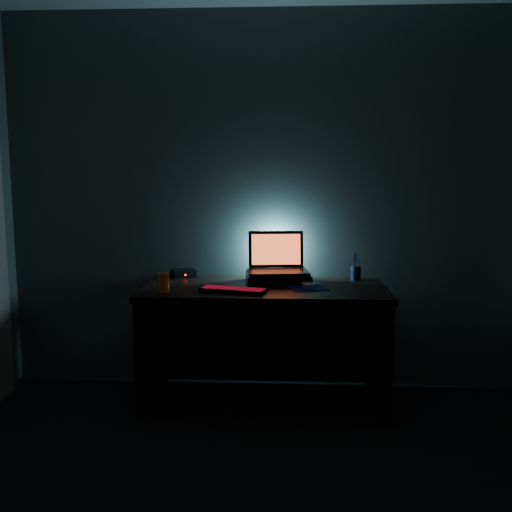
{
  "coord_description": "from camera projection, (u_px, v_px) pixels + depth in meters",
  "views": [
    {
      "loc": [
        0.13,
        -1.83,
        1.42
      ],
      "look_at": [
        -0.05,
        1.57,
        0.95
      ],
      "focal_mm": 40.0,
      "sensor_mm": 36.0,
      "label": 1
    }
  ],
  "objects": [
    {
      "name": "room",
      "position": [
        246.0,
        230.0,
        1.84
      ],
      "size": [
        3.5,
        4.0,
        2.5
      ],
      "color": "black",
      "rests_on": "ground"
    },
    {
      "name": "riser",
      "position": [
        278.0,
        278.0,
        3.64
      ],
      "size": [
        0.43,
        0.34,
        0.06
      ],
      "primitive_type": "cube",
      "rotation": [
        0.0,
        0.0,
        0.12
      ],
      "color": "black",
      "rests_on": "desk"
    },
    {
      "name": "mousepad",
      "position": [
        308.0,
        288.0,
        3.45
      ],
      "size": [
        0.26,
        0.25,
        0.0
      ],
      "primitive_type": "cube",
      "rotation": [
        0.0,
        0.0,
        0.26
      ],
      "color": "#0C1454",
      "rests_on": "desk"
    },
    {
      "name": "laptop",
      "position": [
        277.0,
        263.0,
        3.68
      ],
      "size": [
        0.41,
        0.32,
        0.26
      ],
      "rotation": [
        0.0,
        0.0,
        0.12
      ],
      "color": "black",
      "rests_on": "riser"
    },
    {
      "name": "router",
      "position": [
        184.0,
        273.0,
        3.83
      ],
      "size": [
        0.19,
        0.17,
        0.05
      ],
      "rotation": [
        0.0,
        0.0,
        0.35
      ],
      "color": "black",
      "rests_on": "desk"
    },
    {
      "name": "desk",
      "position": [
        265.0,
        325.0,
        3.6
      ],
      "size": [
        1.5,
        0.7,
        0.75
      ],
      "color": "black",
      "rests_on": "ground"
    },
    {
      "name": "juice_glass",
      "position": [
        163.0,
        283.0,
        3.33
      ],
      "size": [
        0.07,
        0.07,
        0.11
      ],
      "primitive_type": "cylinder",
      "rotation": [
        0.0,
        0.0,
        0.12
      ],
      "color": "orange",
      "rests_on": "desk"
    },
    {
      "name": "mouse",
      "position": [
        308.0,
        285.0,
        3.45
      ],
      "size": [
        0.08,
        0.1,
        0.03
      ],
      "primitive_type": "cube",
      "rotation": [
        0.0,
        0.0,
        0.26
      ],
      "color": "#95969A",
      "rests_on": "mousepad"
    },
    {
      "name": "keyboard",
      "position": [
        233.0,
        290.0,
        3.34
      ],
      "size": [
        0.41,
        0.22,
        0.02
      ],
      "rotation": [
        0.0,
        0.0,
        -0.25
      ],
      "color": "black",
      "rests_on": "desk"
    },
    {
      "name": "pen_cup",
      "position": [
        356.0,
        273.0,
        3.72
      ],
      "size": [
        0.07,
        0.07,
        0.09
      ],
      "primitive_type": "cylinder",
      "rotation": [
        0.0,
        0.0,
        -0.01
      ],
      "color": "black",
      "rests_on": "desk"
    }
  ]
}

